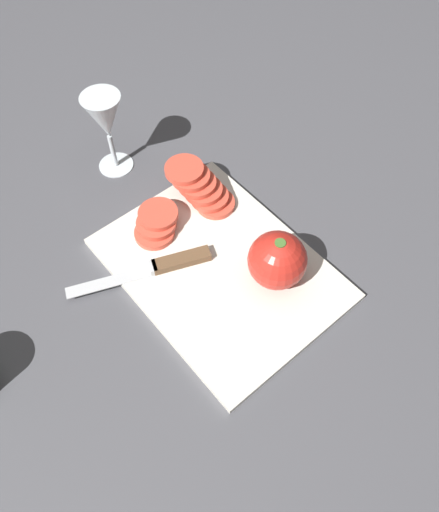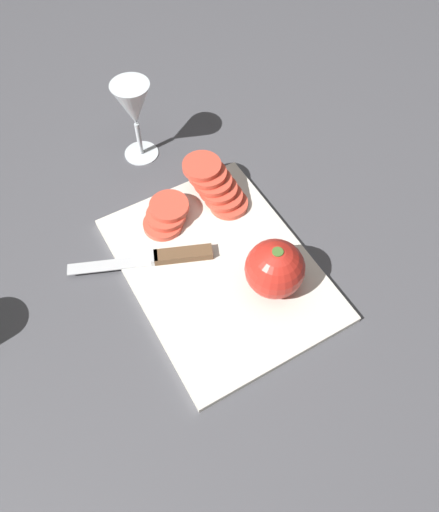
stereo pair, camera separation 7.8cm
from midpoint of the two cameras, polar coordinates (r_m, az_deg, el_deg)
name	(u,v)px [view 2 (the right image)]	position (r m, az deg, el deg)	size (l,w,h in m)	color
ground_plane	(188,235)	(0.85, -1.05, 2.21)	(3.00, 3.00, 0.00)	#4C4C51
cutting_board	(220,268)	(0.81, 2.75, -1.62)	(0.37, 0.28, 0.01)	silver
wine_glass	(134,108)	(0.91, -7.32, 16.28)	(0.07, 0.07, 0.16)	silver
whole_tomato	(275,269)	(0.76, 9.28, -1.68)	(0.09, 0.09, 0.09)	red
knife	(170,256)	(0.81, -2.93, -0.23)	(0.11, 0.23, 0.01)	silver
tomato_slice_stack_near	(166,215)	(0.85, -3.53, 4.50)	(0.08, 0.09, 0.03)	#DB4C38
tomato_slice_stack_far	(215,185)	(0.87, 2.11, 7.93)	(0.13, 0.09, 0.06)	#DB4C38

